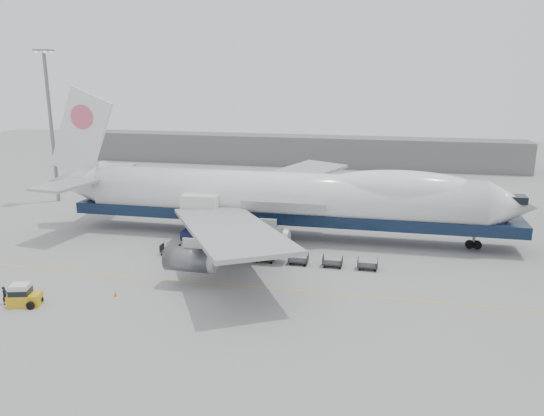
% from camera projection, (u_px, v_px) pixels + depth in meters
% --- Properties ---
extents(ground, '(260.00, 260.00, 0.00)m').
position_uv_depth(ground, '(260.00, 266.00, 61.21)').
color(ground, gray).
rests_on(ground, ground).
extents(apron_line, '(60.00, 0.15, 0.01)m').
position_uv_depth(apron_line, '(247.00, 286.00, 55.53)').
color(apron_line, gold).
rests_on(apron_line, ground).
extents(hangar, '(110.00, 8.00, 7.00)m').
position_uv_depth(hangar, '(287.00, 150.00, 128.67)').
color(hangar, slate).
rests_on(hangar, ground).
extents(floodlight_mast, '(2.40, 2.40, 25.43)m').
position_uv_depth(floodlight_mast, '(50.00, 118.00, 89.04)').
color(floodlight_mast, slate).
rests_on(floodlight_mast, ground).
extents(airliner, '(67.00, 55.30, 19.98)m').
position_uv_depth(airliner, '(286.00, 196.00, 71.04)').
color(airliner, white).
rests_on(airliner, ground).
extents(catering_truck, '(5.36, 3.83, 6.16)m').
position_uv_depth(catering_truck, '(201.00, 214.00, 70.50)').
color(catering_truck, '#19224C').
rests_on(catering_truck, ground).
extents(baggage_tug, '(3.28, 2.33, 2.16)m').
position_uv_depth(baggage_tug, '(23.00, 296.00, 50.80)').
color(baggage_tug, gold).
rests_on(baggage_tug, ground).
extents(ground_worker, '(0.50, 0.71, 1.82)m').
position_uv_depth(ground_worker, '(5.00, 295.00, 51.05)').
color(ground_worker, black).
rests_on(ground_worker, ground).
extents(traffic_cone, '(0.35, 0.35, 0.52)m').
position_uv_depth(traffic_cone, '(115.00, 294.00, 53.04)').
color(traffic_cone, '#FF5F0D').
rests_on(traffic_cone, ground).
extents(dolly_0, '(2.30, 1.35, 1.30)m').
position_uv_depth(dolly_0, '(170.00, 251.00, 65.05)').
color(dolly_0, '#2D2D30').
rests_on(dolly_0, ground).
extents(dolly_1, '(2.30, 1.35, 1.30)m').
position_uv_depth(dolly_1, '(201.00, 253.00, 64.23)').
color(dolly_1, '#2D2D30').
rests_on(dolly_1, ground).
extents(dolly_2, '(2.30, 1.35, 1.30)m').
position_uv_depth(dolly_2, '(233.00, 255.00, 63.41)').
color(dolly_2, '#2D2D30').
rests_on(dolly_2, ground).
extents(dolly_3, '(2.30, 1.35, 1.30)m').
position_uv_depth(dolly_3, '(265.00, 258.00, 62.59)').
color(dolly_3, '#2D2D30').
rests_on(dolly_3, ground).
extents(dolly_4, '(2.30, 1.35, 1.30)m').
position_uv_depth(dolly_4, '(298.00, 260.00, 61.77)').
color(dolly_4, '#2D2D30').
rests_on(dolly_4, ground).
extents(dolly_5, '(2.30, 1.35, 1.30)m').
position_uv_depth(dolly_5, '(332.00, 263.00, 60.95)').
color(dolly_5, '#2D2D30').
rests_on(dolly_5, ground).
extents(dolly_6, '(2.30, 1.35, 1.30)m').
position_uv_depth(dolly_6, '(368.00, 265.00, 60.13)').
color(dolly_6, '#2D2D30').
rests_on(dolly_6, ground).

